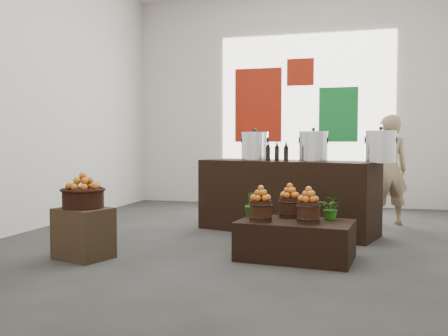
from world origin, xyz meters
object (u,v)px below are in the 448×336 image
(counter, at_px, (286,196))
(shopper, at_px, (388,170))
(wicker_basket, at_px, (83,199))
(stock_pot_right, at_px, (381,147))
(crate, at_px, (84,233))
(display_table, at_px, (295,240))
(stock_pot_center, at_px, (313,147))
(stock_pot_left, at_px, (255,147))

(counter, height_order, shopper, shopper)
(wicker_basket, height_order, stock_pot_right, stock_pot_right)
(counter, xyz_separation_m, stock_pot_right, (1.17, -0.34, 0.66))
(crate, xyz_separation_m, display_table, (2.10, 0.54, -0.06))
(wicker_basket, bearing_deg, counter, 48.66)
(stock_pot_center, height_order, shopper, shopper)
(stock_pot_center, bearing_deg, crate, -137.99)
(crate, bearing_deg, stock_pot_left, 58.37)
(stock_pot_left, xyz_separation_m, shopper, (1.79, 0.86, -0.34))
(counter, height_order, stock_pot_right, stock_pot_right)
(stock_pot_right, bearing_deg, display_table, -126.61)
(crate, xyz_separation_m, stock_pot_right, (2.97, 1.70, 0.87))
(wicker_basket, height_order, stock_pot_center, stock_pot_center)
(stock_pot_right, bearing_deg, stock_pot_center, 163.72)
(display_table, height_order, stock_pot_center, stock_pot_center)
(wicker_basket, relative_size, display_table, 0.37)
(wicker_basket, relative_size, counter, 0.18)
(wicker_basket, distance_m, counter, 2.72)
(crate, distance_m, display_table, 2.17)
(crate, bearing_deg, display_table, 14.45)
(wicker_basket, relative_size, stock_pot_center, 1.16)
(crate, distance_m, stock_pot_left, 2.70)
(counter, bearing_deg, display_table, -62.17)
(stock_pot_left, distance_m, stock_pot_right, 1.69)
(crate, height_order, shopper, shopper)
(display_table, height_order, counter, counter)
(stock_pot_center, height_order, stock_pot_right, same)
(crate, xyz_separation_m, shopper, (3.13, 3.03, 0.53))
(stock_pot_left, bearing_deg, stock_pot_center, -16.28)
(wicker_basket, xyz_separation_m, counter, (1.80, 2.04, -0.14))
(stock_pot_center, bearing_deg, stock_pot_left, 163.72)
(wicker_basket, distance_m, display_table, 2.21)
(wicker_basket, relative_size, shopper, 0.26)
(crate, xyz_separation_m, wicker_basket, (0.00, 0.00, 0.36))
(counter, bearing_deg, shopper, 52.97)
(crate, relative_size, display_table, 0.46)
(wicker_basket, distance_m, shopper, 4.36)
(display_table, height_order, stock_pot_left, stock_pot_left)
(crate, distance_m, shopper, 4.39)
(stock_pot_left, bearing_deg, display_table, -64.96)
(wicker_basket, xyz_separation_m, display_table, (2.10, 0.54, -0.42))
(stock_pot_left, bearing_deg, stock_pot_right, -16.28)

